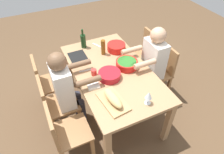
# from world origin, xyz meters

# --- Properties ---
(ground_plane) EXTENTS (8.00, 8.00, 0.00)m
(ground_plane) POSITION_xyz_m (0.00, 0.00, 0.00)
(ground_plane) COLOR brown
(dining_table) EXTENTS (1.64, 0.93, 0.74)m
(dining_table) POSITION_xyz_m (0.00, 0.00, 0.65)
(dining_table) COLOR #A87F56
(dining_table) RESTS_ON ground_plane
(chair_near_right) EXTENTS (0.40, 0.40, 0.85)m
(chair_near_right) POSITION_xyz_m (0.45, -0.79, 0.48)
(chair_near_right) COLOR #9E7044
(chair_near_right) RESTS_ON ground_plane
(chair_far_center) EXTENTS (0.40, 0.40, 0.85)m
(chair_far_center) POSITION_xyz_m (0.00, 0.79, 0.48)
(chair_far_center) COLOR #9E7044
(chair_far_center) RESTS_ON ground_plane
(diner_far_center) EXTENTS (0.41, 0.53, 1.20)m
(diner_far_center) POSITION_xyz_m (-0.00, 0.60, 0.70)
(diner_far_center) COLOR #2D2D38
(diner_far_center) RESTS_ON ground_plane
(chair_near_center) EXTENTS (0.40, 0.40, 0.85)m
(chair_near_center) POSITION_xyz_m (0.00, -0.79, 0.48)
(chair_near_center) COLOR #9E7044
(chair_near_center) RESTS_ON ground_plane
(diner_near_center) EXTENTS (0.41, 0.53, 1.20)m
(diner_near_center) POSITION_xyz_m (0.00, -0.60, 0.70)
(diner_near_center) COLOR #2D2D38
(diner_near_center) RESTS_ON ground_plane
(chair_far_left) EXTENTS (0.40, 0.40, 0.85)m
(chair_far_left) POSITION_xyz_m (-0.45, 0.79, 0.48)
(chair_far_left) COLOR #9E7044
(chair_far_left) RESTS_ON ground_plane
(chair_near_left) EXTENTS (0.40, 0.40, 0.85)m
(chair_near_left) POSITION_xyz_m (-0.45, -0.79, 0.48)
(chair_near_left) COLOR #9E7044
(chair_near_left) RESTS_ON ground_plane
(serving_bowl_greens) EXTENTS (0.28, 0.28, 0.09)m
(serving_bowl_greens) POSITION_xyz_m (0.01, 0.21, 0.79)
(serving_bowl_greens) COLOR red
(serving_bowl_greens) RESTS_ON dining_table
(serving_bowl_pasta) EXTENTS (0.28, 0.28, 0.08)m
(serving_bowl_pasta) POSITION_xyz_m (0.11, -0.08, 0.79)
(serving_bowl_pasta) COLOR #B21923
(serving_bowl_pasta) RESTS_ON dining_table
(serving_bowl_salad) EXTENTS (0.26, 0.26, 0.10)m
(serving_bowl_salad) POSITION_xyz_m (-0.39, 0.25, 0.80)
(serving_bowl_salad) COLOR red
(serving_bowl_salad) RESTS_ON dining_table
(cutting_board) EXTENTS (0.42, 0.26, 0.02)m
(cutting_board) POSITION_xyz_m (0.49, -0.22, 0.75)
(cutting_board) COLOR tan
(cutting_board) RESTS_ON dining_table
(bread_loaf) EXTENTS (0.33, 0.15, 0.09)m
(bread_loaf) POSITION_xyz_m (0.49, -0.22, 0.81)
(bread_loaf) COLOR tan
(bread_loaf) RESTS_ON cutting_board
(wine_bottle) EXTENTS (0.08, 0.08, 0.29)m
(wine_bottle) POSITION_xyz_m (-0.67, -0.15, 0.85)
(wine_bottle) COLOR #193819
(wine_bottle) RESTS_ON dining_table
(beer_bottle) EXTENTS (0.06, 0.06, 0.22)m
(beer_bottle) POSITION_xyz_m (-0.39, 0.04, 0.85)
(beer_bottle) COLOR brown
(beer_bottle) RESTS_ON dining_table
(wine_glass) EXTENTS (0.08, 0.08, 0.17)m
(wine_glass) POSITION_xyz_m (0.66, 0.12, 0.86)
(wine_glass) COLOR silver
(wine_glass) RESTS_ON dining_table
(cup_near_center) EXTENTS (0.07, 0.07, 0.08)m
(cup_near_center) POSITION_xyz_m (-0.02, -0.24, 0.78)
(cup_near_center) COLOR red
(cup_near_center) RESTS_ON dining_table
(fork_near_center) EXTENTS (0.04, 0.17, 0.01)m
(fork_near_center) POSITION_xyz_m (-0.14, -0.31, 0.74)
(fork_near_center) COLOR silver
(fork_near_center) RESTS_ON dining_table
(placemat_near_left) EXTENTS (0.32, 0.23, 0.01)m
(placemat_near_left) POSITION_xyz_m (-0.45, -0.31, 0.74)
(placemat_near_left) COLOR black
(placemat_near_left) RESTS_ON dining_table
(carving_knife) EXTENTS (0.21, 0.13, 0.01)m
(carving_knife) POSITION_xyz_m (-0.60, 0.06, 0.74)
(carving_knife) COLOR silver
(carving_knife) RESTS_ON dining_table
(napkin_stack) EXTENTS (0.16, 0.16, 0.02)m
(napkin_stack) POSITION_xyz_m (0.16, -0.32, 0.75)
(napkin_stack) COLOR white
(napkin_stack) RESTS_ON dining_table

